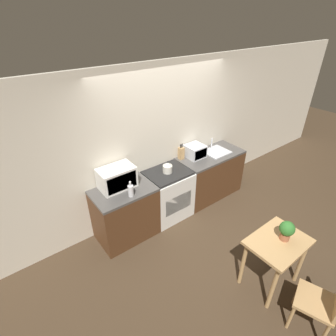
# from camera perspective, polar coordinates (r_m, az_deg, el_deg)

# --- Properties ---
(ground_plane) EXTENTS (16.00, 16.00, 0.00)m
(ground_plane) POSITION_cam_1_polar(r_m,az_deg,el_deg) (4.63, 6.53, -12.91)
(ground_plane) COLOR #3D2D1E
(wall_back) EXTENTS (10.00, 0.06, 2.60)m
(wall_back) POSITION_cam_1_polar(r_m,az_deg,el_deg) (4.50, -0.89, 6.03)
(wall_back) COLOR beige
(wall_back) RESTS_ON ground_plane
(counter_left_run) EXTENTS (0.93, 0.62, 0.90)m
(counter_left_run) POSITION_cam_1_polar(r_m,az_deg,el_deg) (4.26, -9.26, -9.66)
(counter_left_run) COLOR #4C2D19
(counter_left_run) RESTS_ON ground_plane
(counter_right_run) EXTENTS (1.30, 0.62, 0.90)m
(counter_right_run) POSITION_cam_1_polar(r_m,az_deg,el_deg) (5.18, 8.94, -1.46)
(counter_right_run) COLOR #4C2D19
(counter_right_run) RESTS_ON ground_plane
(stove_range) EXTENTS (0.75, 0.62, 0.90)m
(stove_range) POSITION_cam_1_polar(r_m,az_deg,el_deg) (4.61, -0.08, -5.67)
(stove_range) COLOR silver
(stove_range) RESTS_ON ground_plane
(kettle) EXTENTS (0.16, 0.16, 0.21)m
(kettle) POSITION_cam_1_polar(r_m,az_deg,el_deg) (4.30, -0.09, 0.14)
(kettle) COLOR beige
(kettle) RESTS_ON stove_range
(microwave) EXTENTS (0.53, 0.34, 0.33)m
(microwave) POSITION_cam_1_polar(r_m,az_deg,el_deg) (3.97, -11.06, -2.11)
(microwave) COLOR silver
(microwave) RESTS_ON counter_left_run
(bottle) EXTENTS (0.08, 0.08, 0.25)m
(bottle) POSITION_cam_1_polar(r_m,az_deg,el_deg) (3.80, -8.12, -4.87)
(bottle) COLOR silver
(bottle) RESTS_ON counter_left_run
(knife_block) EXTENTS (0.09, 0.09, 0.29)m
(knife_block) POSITION_cam_1_polar(r_m,az_deg,el_deg) (4.69, 2.88, 3.26)
(knife_block) COLOR tan
(knife_block) RESTS_ON counter_right_run
(toaster_oven) EXTENTS (0.32, 0.32, 0.22)m
(toaster_oven) POSITION_cam_1_polar(r_m,az_deg,el_deg) (4.79, 5.91, 3.69)
(toaster_oven) COLOR silver
(toaster_oven) RESTS_ON counter_right_run
(sink_basin) EXTENTS (0.45, 0.40, 0.24)m
(sink_basin) POSITION_cam_1_polar(r_m,az_deg,el_deg) (5.05, 10.45, 3.57)
(sink_basin) COLOR silver
(sink_basin) RESTS_ON counter_right_run
(dining_table) EXTENTS (0.76, 0.56, 0.77)m
(dining_table) POSITION_cam_1_polar(r_m,az_deg,el_deg) (3.70, 22.54, -15.90)
(dining_table) COLOR tan
(dining_table) RESTS_ON ground_plane
(dining_chair) EXTENTS (0.52, 0.52, 0.85)m
(dining_chair) POSITION_cam_1_polar(r_m,az_deg,el_deg) (3.62, 30.81, -23.79)
(dining_chair) COLOR tan
(dining_chair) RESTS_ON ground_plane
(potted_plant) EXTENTS (0.18, 0.18, 0.27)m
(potted_plant) POSITION_cam_1_polar(r_m,az_deg,el_deg) (3.56, 24.44, -12.16)
(potted_plant) COLOR #9E5B3D
(potted_plant) RESTS_ON dining_table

